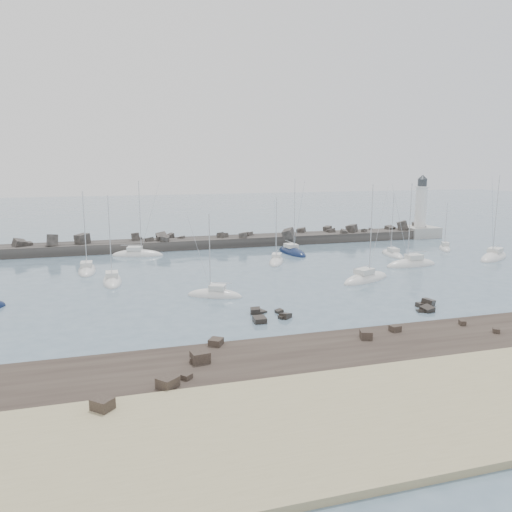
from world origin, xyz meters
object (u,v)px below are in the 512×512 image
(sailboat_9, at_px, (411,265))
(sailboat_11, at_px, (494,258))
(lighthouse, at_px, (420,223))
(sailboat_3, at_px, (112,281))
(sailboat_8, at_px, (292,252))
(sailboat_5, at_px, (215,295))
(sailboat_12, at_px, (445,249))
(sailboat_6, at_px, (276,262))
(sailboat_1, at_px, (87,271))
(sailboat_7, at_px, (366,279))
(sailboat_4, at_px, (137,255))
(sailboat_10, at_px, (392,255))

(sailboat_9, height_order, sailboat_11, sailboat_11)
(lighthouse, xyz_separation_m, sailboat_3, (-67.27, -25.66, -2.95))
(sailboat_8, bearing_deg, sailboat_5, -127.82)
(lighthouse, relative_size, sailboat_12, 1.47)
(sailboat_6, xyz_separation_m, sailboat_12, (35.28, 2.74, 0.01))
(sailboat_1, bearing_deg, sailboat_6, -3.06)
(sailboat_3, distance_m, sailboat_6, 27.55)
(sailboat_3, relative_size, sailboat_6, 1.10)
(sailboat_11, bearing_deg, sailboat_6, 168.99)
(sailboat_3, height_order, sailboat_9, sailboat_9)
(sailboat_1, xyz_separation_m, sailboat_5, (16.08, -19.81, 0.00))
(sailboat_11, bearing_deg, sailboat_7, -164.15)
(sailboat_8, xyz_separation_m, sailboat_9, (14.74, -16.17, 0.02))
(sailboat_6, height_order, sailboat_7, sailboat_7)
(sailboat_8, relative_size, sailboat_11, 0.94)
(sailboat_4, bearing_deg, sailboat_9, -27.00)
(sailboat_9, relative_size, sailboat_11, 0.93)
(sailboat_12, bearing_deg, lighthouse, 71.98)
(sailboat_6, bearing_deg, sailboat_5, -128.25)
(sailboat_5, relative_size, sailboat_8, 0.77)
(sailboat_3, bearing_deg, sailboat_10, 7.99)
(sailboat_11, bearing_deg, sailboat_4, 161.31)
(sailboat_7, bearing_deg, sailboat_9, 30.18)
(lighthouse, bearing_deg, sailboat_10, -134.30)
(sailboat_1, relative_size, sailboat_7, 0.91)
(sailboat_6, xyz_separation_m, sailboat_10, (22.22, 0.14, -0.00))
(sailboat_7, bearing_deg, sailboat_5, -173.86)
(sailboat_1, bearing_deg, sailboat_5, -50.94)
(lighthouse, height_order, sailboat_3, lighthouse)
(sailboat_4, relative_size, sailboat_8, 0.98)
(sailboat_4, bearing_deg, sailboat_5, -75.87)
(sailboat_1, relative_size, sailboat_12, 1.35)
(lighthouse, bearing_deg, sailboat_8, -161.84)
(sailboat_7, height_order, sailboat_9, sailboat_7)
(lighthouse, relative_size, sailboat_3, 1.11)
(sailboat_3, xyz_separation_m, sailboat_5, (12.38, -11.46, 0.00))
(sailboat_9, bearing_deg, sailboat_7, -149.82)
(sailboat_3, relative_size, sailboat_4, 0.91)
(sailboat_5, bearing_deg, sailboat_8, 52.18)
(sailboat_8, bearing_deg, sailboat_12, -9.04)
(sailboat_11, xyz_separation_m, sailboat_12, (-2.52, 10.09, -0.00))
(lighthouse, relative_size, sailboat_4, 1.01)
(sailboat_7, xyz_separation_m, sailboat_11, (29.61, 8.40, -0.00))
(sailboat_6, relative_size, sailboat_7, 0.81)
(sailboat_8, bearing_deg, sailboat_4, 168.84)
(sailboat_1, height_order, sailboat_10, sailboat_1)
(sailboat_8, relative_size, sailboat_9, 1.02)
(lighthouse, bearing_deg, sailboat_7, -133.00)
(sailboat_3, relative_size, sailboat_12, 1.33)
(sailboat_8, bearing_deg, sailboat_6, -126.76)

